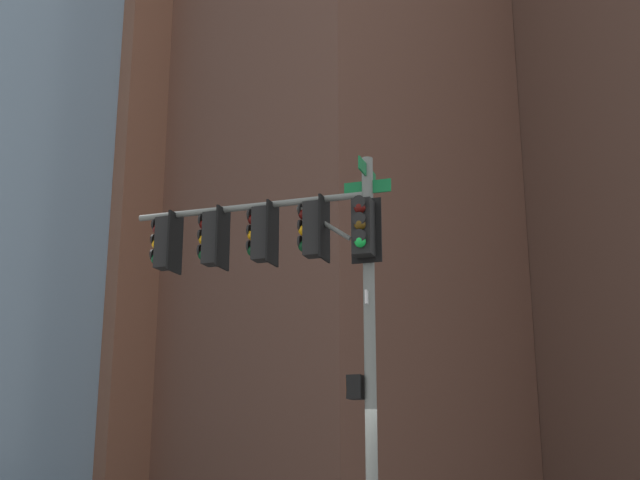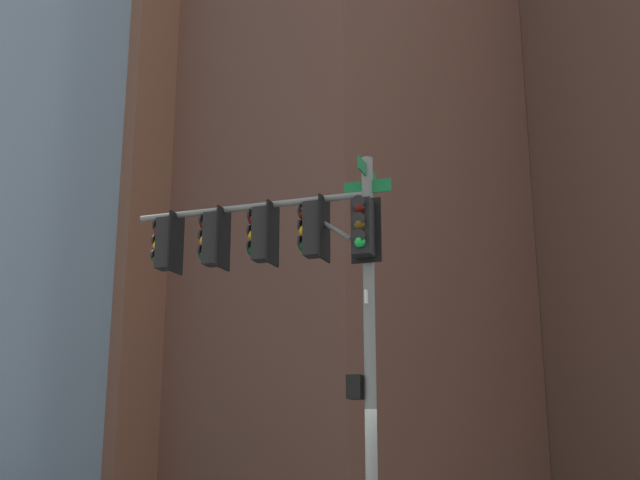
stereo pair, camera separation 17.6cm
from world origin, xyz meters
TOP-DOWN VIEW (x-y plane):
  - signal_pole_assembly at (-0.93, -0.66)m, footprint 4.35×2.99m
  - building_brick_nearside at (-29.22, 23.22)m, footprint 19.58×14.74m
  - building_brick_farside at (-50.16, 22.33)m, footprint 23.86×18.84m

SIDE VIEW (x-z plane):
  - signal_pole_assembly at x=-0.93m, z-range 1.67..8.62m
  - building_brick_farside at x=-50.16m, z-range 0.00..44.27m
  - building_brick_nearside at x=-29.22m, z-range 0.00..59.20m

